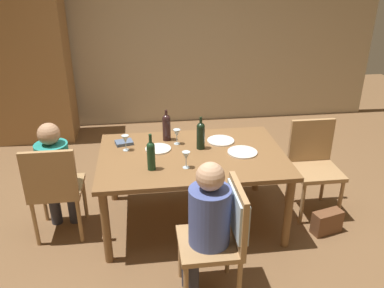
{
  "coord_description": "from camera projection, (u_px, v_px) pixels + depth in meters",
  "views": [
    {
      "loc": [
        -0.42,
        -3.2,
        2.3
      ],
      "look_at": [
        0.0,
        0.0,
        0.82
      ],
      "focal_mm": 37.01,
      "sensor_mm": 36.0,
      "label": 1
    }
  ],
  "objects": [
    {
      "name": "ground_plane",
      "position": [
        192.0,
        220.0,
        3.89
      ],
      "size": [
        10.0,
        10.0,
        0.0
      ],
      "primitive_type": "plane",
      "color": "brown"
    },
    {
      "name": "rear_room_partition",
      "position": [
        168.0,
        34.0,
        5.81
      ],
      "size": [
        6.4,
        0.12,
        2.7
      ],
      "primitive_type": "cube",
      "color": "tan",
      "rests_on": "ground_plane"
    },
    {
      "name": "armoire_cabinet",
      "position": [
        26.0,
        62.0,
        5.28
      ],
      "size": [
        1.18,
        0.62,
        2.18
      ],
      "color": "olive",
      "rests_on": "ground_plane"
    },
    {
      "name": "dining_table",
      "position": [
        192.0,
        161.0,
        3.62
      ],
      "size": [
        1.68,
        1.12,
        0.72
      ],
      "color": "brown",
      "rests_on": "ground_plane"
    },
    {
      "name": "chair_near",
      "position": [
        226.0,
        227.0,
        2.81
      ],
      "size": [
        0.46,
        0.44,
        0.92
      ],
      "rotation": [
        0.0,
        0.0,
        1.57
      ],
      "color": "#A87F51",
      "rests_on": "ground_plane"
    },
    {
      "name": "chair_left_end",
      "position": [
        55.0,
        186.0,
        3.45
      ],
      "size": [
        0.44,
        0.44,
        0.92
      ],
      "color": "#A87F51",
      "rests_on": "ground_plane"
    },
    {
      "name": "chair_right_end",
      "position": [
        314.0,
        160.0,
        3.89
      ],
      "size": [
        0.44,
        0.44,
        0.92
      ],
      "rotation": [
        0.0,
        0.0,
        3.14
      ],
      "color": "#A87F51",
      "rests_on": "ground_plane"
    },
    {
      "name": "person_woman_host",
      "position": [
        206.0,
        222.0,
        2.77
      ],
      "size": [
        0.34,
        0.3,
        1.11
      ],
      "rotation": [
        0.0,
        0.0,
        1.57
      ],
      "color": "#33333D",
      "rests_on": "ground_plane"
    },
    {
      "name": "person_man_bearded",
      "position": [
        55.0,
        170.0,
        3.51
      ],
      "size": [
        0.28,
        0.33,
        1.08
      ],
      "color": "#33333D",
      "rests_on": "ground_plane"
    },
    {
      "name": "wine_bottle_tall_green",
      "position": [
        151.0,
        155.0,
        3.27
      ],
      "size": [
        0.07,
        0.07,
        0.32
      ],
      "color": "#19381E",
      "rests_on": "dining_table"
    },
    {
      "name": "wine_bottle_dark_red",
      "position": [
        167.0,
        127.0,
        3.82
      ],
      "size": [
        0.08,
        0.08,
        0.31
      ],
      "color": "black",
      "rests_on": "dining_table"
    },
    {
      "name": "wine_bottle_short_olive",
      "position": [
        201.0,
        135.0,
        3.64
      ],
      "size": [
        0.08,
        0.08,
        0.31
      ],
      "color": "black",
      "rests_on": "dining_table"
    },
    {
      "name": "wine_glass_near_left",
      "position": [
        177.0,
        134.0,
        3.74
      ],
      "size": [
        0.07,
        0.07,
        0.15
      ],
      "color": "silver",
      "rests_on": "dining_table"
    },
    {
      "name": "wine_glass_centre",
      "position": [
        125.0,
        140.0,
        3.62
      ],
      "size": [
        0.07,
        0.07,
        0.15
      ],
      "color": "silver",
      "rests_on": "dining_table"
    },
    {
      "name": "wine_glass_near_right",
      "position": [
        186.0,
        156.0,
        3.31
      ],
      "size": [
        0.07,
        0.07,
        0.15
      ],
      "color": "silver",
      "rests_on": "dining_table"
    },
    {
      "name": "dinner_plate_host",
      "position": [
        158.0,
        149.0,
        3.67
      ],
      "size": [
        0.24,
        0.24,
        0.01
      ],
      "primitive_type": "cylinder",
      "color": "silver",
      "rests_on": "dining_table"
    },
    {
      "name": "dinner_plate_guest_left",
      "position": [
        242.0,
        152.0,
        3.61
      ],
      "size": [
        0.27,
        0.27,
        0.01
      ],
      "primitive_type": "cylinder",
      "color": "silver",
      "rests_on": "dining_table"
    },
    {
      "name": "dinner_plate_guest_right",
      "position": [
        221.0,
        141.0,
        3.84
      ],
      "size": [
        0.26,
        0.26,
        0.01
      ],
      "primitive_type": "cylinder",
      "color": "silver",
      "rests_on": "dining_table"
    },
    {
      "name": "folded_napkin",
      "position": [
        124.0,
        142.0,
        3.78
      ],
      "size": [
        0.18,
        0.16,
        0.03
      ],
      "primitive_type": "cube",
      "rotation": [
        0.0,
        0.0,
        0.25
      ],
      "color": "#4C5B75",
      "rests_on": "dining_table"
    },
    {
      "name": "handbag",
      "position": [
        327.0,
        222.0,
        3.67
      ],
      "size": [
        0.3,
        0.19,
        0.22
      ],
      "primitive_type": "cube",
      "rotation": [
        0.0,
        0.0,
        3.4
      ],
      "color": "brown",
      "rests_on": "ground_plane"
    }
  ]
}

